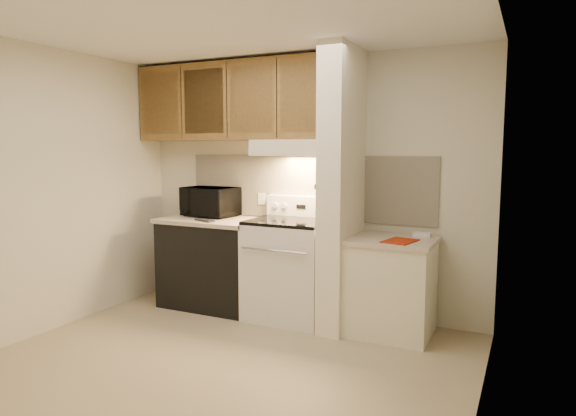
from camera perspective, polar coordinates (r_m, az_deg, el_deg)
The scene contains 50 objects.
floor at distance 4.10m, azimuth -6.94°, elevation -16.68°, with size 3.60×3.60×0.00m, color tan.
ceiling at distance 3.87m, azimuth -7.50°, elevation 19.73°, with size 3.60×3.60×0.00m, color white.
wall_back at distance 5.11m, azimuth 1.93°, elevation 2.50°, with size 3.60×0.02×2.50m, color beige.
wall_left at distance 4.99m, azimuth -24.89°, elevation 1.78°, with size 0.02×3.00×2.50m, color beige.
wall_right at distance 3.20m, azimuth 21.07°, elevation -0.48°, with size 0.02×3.00×2.50m, color beige.
backsplash at distance 5.10m, azimuth 1.87°, elevation 2.32°, with size 2.60×0.02×0.63m, color #F4E7CA.
range_body at distance 4.92m, azimuth 0.27°, elevation -6.99°, with size 0.76×0.65×0.92m, color silver.
oven_window at distance 4.63m, azimuth -1.42°, elevation -7.35°, with size 0.50×0.01×0.30m, color black.
oven_handle at distance 4.55m, azimuth -1.65°, elevation -4.76°, with size 0.02×0.02×0.65m, color silver.
cooktop at distance 4.83m, azimuth 0.27°, elevation -1.51°, with size 0.74×0.64×0.03m, color black.
range_backguard at distance 5.07m, azimuth 1.64°, elevation 0.20°, with size 0.76×0.08×0.20m, color silver.
range_display at distance 5.03m, azimuth 1.45°, elevation 0.15°, with size 0.10×0.01×0.04m, color black.
range_knob_left_outer at distance 5.15m, azimuth -1.41°, elevation 0.30°, with size 0.05×0.05×0.02m, color silver.
range_knob_left_inner at distance 5.10m, azimuth -0.41°, elevation 0.24°, with size 0.05×0.05×0.02m, color silver.
range_knob_right_inner at distance 4.96m, azimuth 3.34°, elevation 0.04°, with size 0.05×0.05×0.02m, color silver.
range_knob_right_outer at distance 4.92m, azimuth 4.41°, elevation -0.02°, with size 0.05×0.05×0.02m, color silver.
dishwasher_front at distance 5.36m, azimuth -8.28°, elevation -6.19°, with size 1.00×0.63×0.87m, color black.
left_countertop at distance 5.27m, azimuth -8.37°, elevation -1.37°, with size 1.04×0.67×0.04m, color #BEAE98.
spoon_rest at distance 5.08m, azimuth -9.24°, elevation -1.37°, with size 0.24×0.08×0.02m, color black.
teal_jar at distance 5.40m, azimuth -6.76°, elevation -0.38°, with size 0.09×0.09×0.10m, color #1B5C61.
outlet at distance 5.31m, azimuth -2.94°, elevation 1.03°, with size 0.08×0.01×0.12m, color beige.
microwave at distance 5.44m, azimuth -8.66°, elevation 0.70°, with size 0.55×0.37×0.30m, color black.
partition_pillar at distance 4.59m, azimuth 6.01°, elevation 1.99°, with size 0.22×0.70×2.50m, color white.
pillar_trim at distance 4.63m, azimuth 4.66°, elevation 2.66°, with size 0.01×0.70×0.04m, color brown.
knife_strip at distance 4.58m, azimuth 4.37°, elevation 2.88°, with size 0.02×0.42×0.04m, color black.
knife_blade_a at distance 4.44m, azimuth 3.44°, elevation 1.47°, with size 0.01×0.04×0.16m, color silver.
knife_handle_a at distance 4.43m, azimuth 3.43°, elevation 3.40°, with size 0.02×0.02×0.10m, color black.
knife_blade_b at distance 4.52m, azimuth 3.82°, elevation 1.42°, with size 0.01×0.04×0.18m, color silver.
knife_handle_b at distance 4.51m, azimuth 3.86°, elevation 3.45°, with size 0.02×0.02×0.10m, color black.
knife_blade_c at distance 4.59m, azimuth 4.20°, elevation 1.38°, with size 0.01×0.04×0.20m, color silver.
knife_handle_c at distance 4.59m, azimuth 4.24°, elevation 3.50°, with size 0.02×0.02×0.10m, color black.
knife_blade_d at distance 4.66m, azimuth 4.55°, elevation 1.71°, with size 0.01×0.04×0.16m, color silver.
knife_handle_d at distance 4.67m, azimuth 4.63°, elevation 3.56°, with size 0.02×0.02×0.10m, color black.
knife_blade_e at distance 4.74m, azimuth 4.88°, elevation 1.66°, with size 0.01×0.04×0.18m, color silver.
knife_handle_e at distance 4.73m, azimuth 4.92°, elevation 3.60°, with size 0.02×0.02×0.10m, color black.
oven_mitt at distance 4.81m, azimuth 5.19°, elevation 1.24°, with size 0.03×0.10×0.24m, color gray.
right_cab_base at distance 4.61m, azimuth 11.34°, elevation -8.76°, with size 0.70×0.60×0.81m, color beige.
right_countertop at distance 4.52m, azimuth 11.46°, elevation -3.56°, with size 0.74×0.64×0.04m, color #BEAE98.
red_folder at distance 4.37m, azimuth 12.33°, elevation -3.61°, with size 0.22×0.30×0.01m, color #9A2308.
white_box at distance 4.64m, azimuth 14.66°, elevation -2.89°, with size 0.14×0.10×0.04m, color white.
range_hood at distance 4.89m, azimuth 0.90°, elevation 6.71°, with size 0.78×0.44×0.15m, color beige.
hood_lip at distance 4.70m, azimuth -0.17°, elevation 6.16°, with size 0.78×0.04×0.06m, color beige.
upper_cabinets at distance 5.28m, azimuth -5.85°, elevation 11.68°, with size 2.18×0.33×0.77m, color brown.
cab_door_a at distance 5.62m, azimuth -14.01°, elevation 11.22°, with size 0.46×0.01×0.63m, color brown.
cab_gap_a at distance 5.45m, azimuth -11.76°, elevation 11.42°, with size 0.01×0.01×0.73m, color black.
cab_door_b at distance 5.29m, azimuth -9.35°, elevation 11.61°, with size 0.46×0.01×0.63m, color brown.
cab_gap_b at distance 5.14m, azimuth -6.81°, elevation 11.80°, with size 0.01×0.01×0.73m, color black.
cab_door_c at distance 5.00m, azimuth -4.10°, elevation 11.97°, with size 0.46×0.01×0.63m, color brown.
cab_gap_c at distance 4.87m, azimuth -1.25°, elevation 12.13°, with size 0.01×0.01×0.73m, color black.
cab_door_d at distance 4.76m, azimuth 1.75°, elevation 12.26°, with size 0.46×0.01×0.63m, color brown.
Camera 1 is at (2.04, -3.17, 1.63)m, focal length 32.00 mm.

